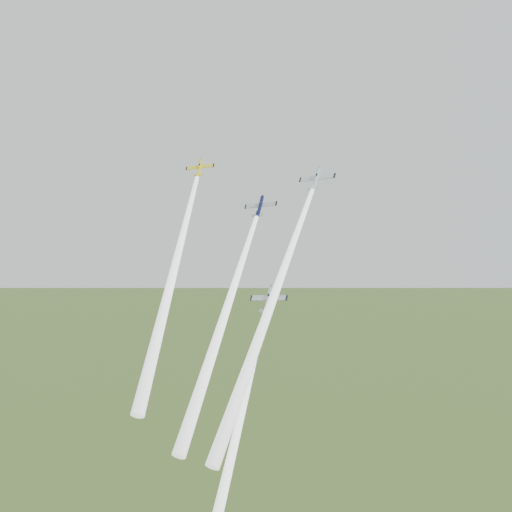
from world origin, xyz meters
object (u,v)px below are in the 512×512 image
Objects in this scene: plane_yellow at (200,168)px; plane_silver_right at (316,179)px; plane_silver_low at (268,300)px; plane_navy at (260,206)px.

plane_silver_right is at bearing -5.60° from plane_yellow.
plane_silver_low is (17.71, -14.20, -28.67)m from plane_yellow.
plane_navy is 0.90× the size of plane_silver_right.
plane_yellow is 36.57m from plane_silver_low.
plane_yellow is 17.85m from plane_navy.
plane_yellow is at bearing 150.70° from plane_silver_low.
plane_silver_right is (27.07, -3.58, -3.10)m from plane_yellow.
plane_silver_right reaches higher than plane_silver_low.
plane_yellow is at bearing 175.84° from plane_navy.
plane_yellow reaches higher than plane_silver_low.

